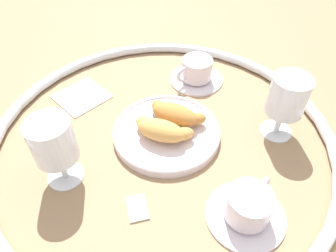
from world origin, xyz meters
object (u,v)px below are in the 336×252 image
at_px(pastry_plate, 168,133).
at_px(coffee_cup_far, 196,72).
at_px(croissant_small, 175,114).
at_px(juice_glass_right, 287,98).
at_px(folded_napkin, 82,96).
at_px(coffee_cup_near, 248,208).
at_px(croissant_large, 161,130).
at_px(sugar_packet, 137,207).
at_px(juice_glass_left, 54,144).

distance_m(pastry_plate, coffee_cup_far, 0.21).
height_order(pastry_plate, croissant_small, croissant_small).
distance_m(juice_glass_right, folded_napkin, 0.47).
bearing_deg(pastry_plate, folded_napkin, -174.11).
bearing_deg(coffee_cup_near, croissant_large, 168.91).
distance_m(coffee_cup_near, folded_napkin, 0.47).
relative_size(croissant_small, folded_napkin, 1.21).
xyz_separation_m(croissant_large, coffee_cup_near, (0.22, -0.04, -0.01)).
height_order(croissant_large, sugar_packet, croissant_large).
bearing_deg(sugar_packet, juice_glass_right, 109.20).
bearing_deg(croissant_large, juice_glass_right, 45.71).
height_order(pastry_plate, coffee_cup_far, coffee_cup_far).
relative_size(pastry_plate, croissant_large, 1.74).
bearing_deg(pastry_plate, croissant_large, -84.50).
height_order(croissant_large, juice_glass_right, juice_glass_right).
relative_size(coffee_cup_near, coffee_cup_far, 1.00).
relative_size(croissant_small, juice_glass_left, 0.95).
height_order(croissant_small, juice_glass_right, juice_glass_right).
bearing_deg(juice_glass_left, croissant_small, 69.98).
height_order(croissant_small, juice_glass_left, juice_glass_left).
relative_size(pastry_plate, croissant_small, 1.70).
bearing_deg(sugar_packet, croissant_small, 147.06).
bearing_deg(folded_napkin, pastry_plate, 5.89).
bearing_deg(coffee_cup_far, juice_glass_right, -11.04).
distance_m(croissant_large, juice_glass_right, 0.25).
bearing_deg(sugar_packet, pastry_plate, 148.95).
height_order(croissant_large, coffee_cup_near, croissant_large).
height_order(juice_glass_left, folded_napkin, juice_glass_left).
height_order(pastry_plate, sugar_packet, pastry_plate).
xyz_separation_m(pastry_plate, croissant_small, (-0.00, 0.03, 0.03)).
xyz_separation_m(coffee_cup_near, folded_napkin, (-0.46, 0.04, -0.02)).
xyz_separation_m(coffee_cup_near, juice_glass_right, (-0.04, 0.22, 0.07)).
distance_m(coffee_cup_far, juice_glass_right, 0.25).
height_order(croissant_small, sugar_packet, croissant_small).
height_order(croissant_large, coffee_cup_far, croissant_large).
relative_size(coffee_cup_far, juice_glass_left, 0.97).
xyz_separation_m(croissant_large, folded_napkin, (-0.25, -0.00, -0.04)).
distance_m(croissant_small, sugar_packet, 0.21).
height_order(pastry_plate, coffee_cup_near, coffee_cup_near).
bearing_deg(croissant_small, juice_glass_left, -110.02).
xyz_separation_m(pastry_plate, juice_glass_left, (-0.09, -0.20, 0.08)).
xyz_separation_m(coffee_cup_far, folded_napkin, (-0.18, -0.23, -0.02)).
distance_m(croissant_small, folded_napkin, 0.25).
relative_size(coffee_cup_near, sugar_packet, 2.72).
xyz_separation_m(croissant_large, croissant_small, (-0.01, 0.05, 0.00)).
bearing_deg(sugar_packet, croissant_large, 151.28).
height_order(croissant_large, folded_napkin, croissant_large).
distance_m(croissant_small, juice_glass_right, 0.22).
bearing_deg(juice_glass_right, coffee_cup_near, -78.89).
relative_size(croissant_small, juice_glass_right, 0.95).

